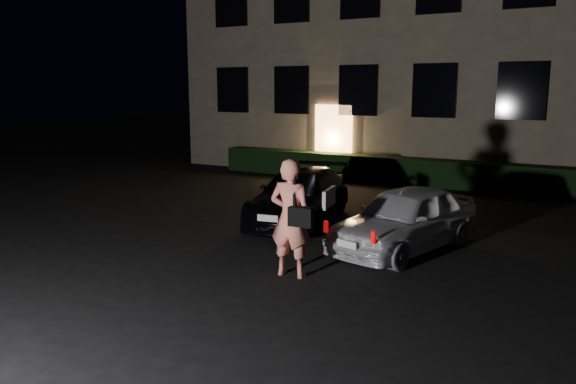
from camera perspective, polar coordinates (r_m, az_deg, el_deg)
The scene contains 6 objects.
ground at distance 9.17m, azimuth -4.67°, elevation -9.28°, with size 80.00×80.00×0.00m, color black.
building at distance 22.82m, azimuth 17.77°, elevation 17.40°, with size 20.00×8.11×12.00m.
hedge at distance 18.47m, azimuth 13.90°, elevation 1.94°, with size 15.00×0.70×0.85m, color black.
sedan at distance 13.23m, azimuth 1.23°, elevation -0.34°, with size 2.42×4.37×1.20m.
hatch at distance 11.06m, azimuth 11.82°, elevation -2.65°, with size 2.36×3.89×1.24m.
man at distance 9.24m, azimuth 0.31°, elevation -2.64°, with size 0.85×0.53×1.98m.
Camera 1 is at (4.87, -7.11, 3.12)m, focal length 35.00 mm.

